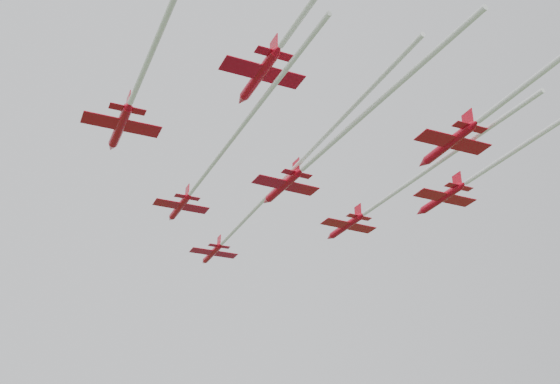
{
  "coord_description": "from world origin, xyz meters",
  "views": [
    {
      "loc": [
        -1.33,
        -94.09,
        9.08
      ],
      "look_at": [
        5.58,
        -5.27,
        52.53
      ],
      "focal_mm": 45.0,
      "sensor_mm": 36.0,
      "label": 1
    }
  ],
  "objects": [
    {
      "name": "jet_row2_right",
      "position": [
        20.72,
        -3.24,
        52.63
      ],
      "size": [
        19.93,
        44.98,
        2.64
      ],
      "rotation": [
        0.0,
        0.0,
        0.38
      ],
      "color": "red"
    },
    {
      "name": "jet_row3_left",
      "position": [
        -11.55,
        -30.07,
        53.65
      ],
      "size": [
        19.16,
        48.74,
        2.83
      ],
      "rotation": [
        0.0,
        0.0,
        0.32
      ],
      "color": "red"
    },
    {
      "name": "jet_lead",
      "position": [
        2.26,
        -1.16,
        51.67
      ],
      "size": [
        24.61,
        65.01,
        2.38
      ],
      "rotation": [
        0.0,
        0.0,
        0.33
      ],
      "color": "red"
    },
    {
      "name": "jet_row3_mid",
      "position": [
        9.06,
        -19.82,
        50.53
      ],
      "size": [
        19.36,
        42.48,
        2.66
      ],
      "rotation": [
        0.0,
        0.0,
        0.38
      ],
      "color": "red"
    },
    {
      "name": "jet_row3_right",
      "position": [
        35.48,
        -16.53,
        54.13
      ],
      "size": [
        24.35,
        60.12,
        2.85
      ],
      "rotation": [
        0.0,
        0.0,
        0.35
      ],
      "color": "red"
    },
    {
      "name": "jet_row4_right",
      "position": [
        29.92,
        -34.75,
        52.21
      ],
      "size": [
        22.56,
        57.49,
        2.87
      ],
      "rotation": [
        0.0,
        0.0,
        0.33
      ],
      "color": "red"
    },
    {
      "name": "jet_row2_left",
      "position": [
        -4.37,
        -12.72,
        51.75
      ],
      "size": [
        19.89,
        48.93,
        2.39
      ],
      "rotation": [
        0.0,
        0.0,
        0.35
      ],
      "color": "red"
    }
  ]
}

